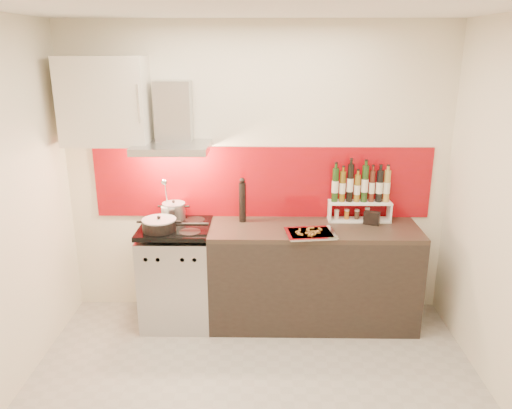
{
  "coord_description": "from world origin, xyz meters",
  "views": [
    {
      "loc": [
        0.06,
        -2.92,
        2.38
      ],
      "look_at": [
        0.0,
        0.95,
        1.15
      ],
      "focal_mm": 35.0,
      "sensor_mm": 36.0,
      "label": 1
    }
  ],
  "objects_px": {
    "baking_tray": "(310,233)",
    "counter": "(313,275)",
    "saute_pan": "(160,225)",
    "stock_pot": "(174,211)",
    "pepper_mill": "(242,201)",
    "range_stove": "(178,275)"
  },
  "relations": [
    {
      "from": "baking_tray",
      "to": "saute_pan",
      "type": "bearing_deg",
      "value": 177.02
    },
    {
      "from": "saute_pan",
      "to": "baking_tray",
      "type": "distance_m",
      "value": 1.25
    },
    {
      "from": "counter",
      "to": "stock_pot",
      "type": "bearing_deg",
      "value": 172.28
    },
    {
      "from": "counter",
      "to": "pepper_mill",
      "type": "relative_size",
      "value": 4.51
    },
    {
      "from": "baking_tray",
      "to": "counter",
      "type": "bearing_deg",
      "value": 74.35
    },
    {
      "from": "range_stove",
      "to": "stock_pot",
      "type": "height_order",
      "value": "stock_pot"
    },
    {
      "from": "saute_pan",
      "to": "baking_tray",
      "type": "bearing_deg",
      "value": -2.98
    },
    {
      "from": "range_stove",
      "to": "stock_pot",
      "type": "xyz_separation_m",
      "value": [
        -0.03,
        0.17,
        0.54
      ]
    },
    {
      "from": "range_stove",
      "to": "baking_tray",
      "type": "distance_m",
      "value": 1.26
    },
    {
      "from": "counter",
      "to": "stock_pot",
      "type": "height_order",
      "value": "stock_pot"
    },
    {
      "from": "range_stove",
      "to": "counter",
      "type": "bearing_deg",
      "value": 0.23
    },
    {
      "from": "range_stove",
      "to": "saute_pan",
      "type": "relative_size",
      "value": 1.65
    },
    {
      "from": "counter",
      "to": "pepper_mill",
      "type": "distance_m",
      "value": 0.91
    },
    {
      "from": "saute_pan",
      "to": "stock_pot",
      "type": "bearing_deg",
      "value": 76.99
    },
    {
      "from": "counter",
      "to": "pepper_mill",
      "type": "height_order",
      "value": "pepper_mill"
    },
    {
      "from": "stock_pot",
      "to": "saute_pan",
      "type": "distance_m",
      "value": 0.3
    },
    {
      "from": "range_stove",
      "to": "baking_tray",
      "type": "relative_size",
      "value": 2.1
    },
    {
      "from": "range_stove",
      "to": "pepper_mill",
      "type": "bearing_deg",
      "value": 14.38
    },
    {
      "from": "saute_pan",
      "to": "pepper_mill",
      "type": "distance_m",
      "value": 0.74
    },
    {
      "from": "counter",
      "to": "saute_pan",
      "type": "height_order",
      "value": "saute_pan"
    },
    {
      "from": "range_stove",
      "to": "saute_pan",
      "type": "height_order",
      "value": "saute_pan"
    },
    {
      "from": "counter",
      "to": "baking_tray",
      "type": "height_order",
      "value": "baking_tray"
    }
  ]
}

